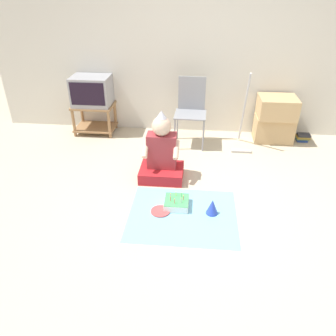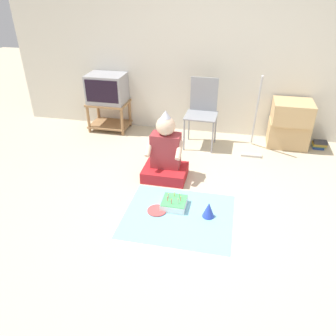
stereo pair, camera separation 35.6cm
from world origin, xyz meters
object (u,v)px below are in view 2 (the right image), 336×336
at_px(cardboard_box_stack, 290,123).
at_px(party_hat_blue, 209,210).
at_px(person_seated, 165,155).
at_px(tv, 107,88).
at_px(paper_plate, 157,210).
at_px(folding_chair, 202,108).
at_px(book_pile, 319,144).
at_px(dust_mop, 254,132).
at_px(birthday_cake, 174,203).

bearing_deg(cardboard_box_stack, party_hat_blue, -116.38).
bearing_deg(party_hat_blue, person_seated, 131.59).
distance_m(tv, party_hat_blue, 2.71).
xyz_separation_m(tv, paper_plate, (1.26, -1.96, -0.66)).
relative_size(folding_chair, cardboard_box_stack, 1.43).
height_order(book_pile, paper_plate, book_pile).
xyz_separation_m(dust_mop, person_seated, (-1.05, -0.88, -0.02)).
bearing_deg(tv, person_seated, -46.33).
bearing_deg(paper_plate, dust_mop, 58.28).
bearing_deg(dust_mop, birthday_cake, -119.11).
xyz_separation_m(folding_chair, book_pile, (1.70, 0.20, -0.49)).
distance_m(folding_chair, book_pile, 1.78).
bearing_deg(birthday_cake, book_pile, 45.69).
distance_m(cardboard_box_stack, paper_plate, 2.45).
relative_size(party_hat_blue, paper_plate, 0.82).
bearing_deg(party_hat_blue, cardboard_box_stack, 63.62).
xyz_separation_m(person_seated, party_hat_blue, (0.61, -0.68, -0.21)).
distance_m(dust_mop, book_pile, 1.05).
bearing_deg(tv, dust_mop, -9.48).
height_order(dust_mop, birthday_cake, dust_mop).
bearing_deg(cardboard_box_stack, book_pile, 1.72).
bearing_deg(paper_plate, tv, 122.74).
distance_m(dust_mop, party_hat_blue, 1.64).
distance_m(folding_chair, cardboard_box_stack, 1.27).
bearing_deg(birthday_cake, dust_mop, 60.89).
relative_size(folding_chair, person_seated, 1.12).
xyz_separation_m(dust_mop, paper_plate, (-0.98, -1.59, -0.31)).
bearing_deg(paper_plate, book_pile, 44.97).
bearing_deg(person_seated, paper_plate, -84.83).
distance_m(person_seated, birthday_cake, 0.68).
bearing_deg(person_seated, folding_chair, 73.41).
xyz_separation_m(folding_chair, person_seated, (-0.31, -1.03, -0.26)).
distance_m(folding_chair, party_hat_blue, 1.80).
xyz_separation_m(cardboard_box_stack, book_pile, (0.46, 0.01, -0.29)).
height_order(person_seated, paper_plate, person_seated).
xyz_separation_m(folding_chair, dust_mop, (0.74, -0.15, -0.24)).
bearing_deg(party_hat_blue, paper_plate, -177.19).
distance_m(tv, dust_mop, 2.30).
distance_m(tv, folding_chair, 1.53).
height_order(dust_mop, book_pile, dust_mop).
distance_m(folding_chair, birthday_cake, 1.70).
xyz_separation_m(person_seated, birthday_cake, (0.23, -0.59, -0.25)).
xyz_separation_m(book_pile, person_seated, (-2.00, -1.23, 0.24)).
relative_size(dust_mop, book_pile, 5.71).
bearing_deg(cardboard_box_stack, person_seated, -141.84).
relative_size(person_seated, birthday_cake, 3.30).
bearing_deg(folding_chair, paper_plate, -97.94).
height_order(folding_chair, book_pile, folding_chair).
bearing_deg(tv, party_hat_blue, -47.05).
bearing_deg(paper_plate, party_hat_blue, 2.81).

